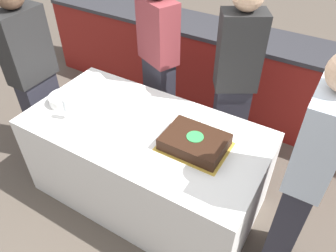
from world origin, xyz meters
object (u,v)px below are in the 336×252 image
Objects in this scene: person_seated_right at (304,180)px; plate_stack at (64,99)px; wine_glass at (66,106)px; person_standing_back at (159,65)px; cake at (195,142)px; person_seated_left at (34,75)px; person_cutting_cake at (235,84)px.

plate_stack is at bearing -87.57° from person_seated_right.
person_seated_right reaches higher than plate_stack.
person_standing_back is at bearing 75.22° from wine_glass.
person_seated_left is (-1.52, -0.01, 0.04)m from cake.
cake is at bearing 58.99° from person_cutting_cake.
cake is 2.59× the size of wine_glass.
person_seated_right is at bearing 105.16° from person_cutting_cake.
plate_stack is 1.29× the size of wine_glass.
person_seated_right is at bearing -90.00° from person_seated_left.
plate_stack is 0.23m from wine_glass.
plate_stack is 0.14× the size of person_standing_back.
cake is at bearing -89.76° from person_seated_left.
plate_stack is 1.35m from person_cutting_cake.
wine_glass is 0.10× the size of person_cutting_cake.
cake is 0.98m from person_standing_back.
person_standing_back is (-0.71, 0.67, 0.04)m from cake.
person_cutting_cake is at bearing -156.18° from person_standing_back.
person_seated_right is 1.57m from person_standing_back.
plate_stack is 0.86m from person_standing_back.
wine_glass is at bearing -167.38° from cake.
wine_glass reaches higher than plate_stack.
cake is 0.97m from wine_glass.
cake is 2.00× the size of plate_stack.
person_seated_left reaches higher than wine_glass.
plate_stack is 0.14× the size of person_seated_right.
cake is 0.68m from person_cutting_cake.
person_seated_right is 1.02× the size of person_standing_back.
person_cutting_cake is 1.03× the size of person_seated_left.
plate_stack is at bearing -175.71° from cake.
wine_glass is 0.11× the size of person_standing_back.
person_cutting_cake is at bearing -133.82° from person_seated_right.
person_seated_right is (1.65, 0.20, -0.03)m from wine_glass.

